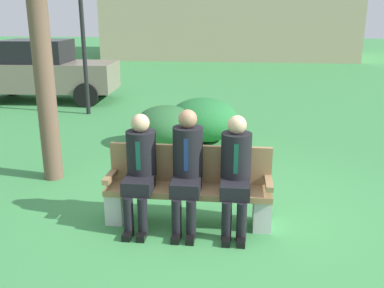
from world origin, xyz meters
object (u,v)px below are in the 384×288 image
park_bench (189,188)px  shrub_mid_lawn (203,120)px  parked_car_near (43,71)px  street_lamp (82,15)px  seated_man_middle (187,164)px  seated_man_right (236,168)px  seated_man_left (140,165)px  shrub_near_bench (167,126)px

park_bench → shrub_mid_lawn: bearing=92.0°
park_bench → parked_car_near: size_ratio=0.48×
street_lamp → seated_man_middle: bearing=-60.5°
seated_man_right → shrub_mid_lawn: 3.56m
seated_man_left → seated_man_right: bearing=0.1°
seated_man_middle → shrub_mid_lawn: size_ratio=1.02×
park_bench → shrub_near_bench: park_bench is taller
seated_man_right → shrub_near_bench: 3.39m
seated_man_right → parked_car_near: size_ratio=0.33×
park_bench → shrub_near_bench: size_ratio=1.59×
seated_man_middle → parked_car_near: (-4.86, 6.93, 0.08)m
seated_man_middle → shrub_mid_lawn: seated_man_middle is taller
park_bench → seated_man_right: (0.54, -0.12, 0.31)m
park_bench → shrub_mid_lawn: park_bench is taller
shrub_near_bench → seated_man_middle: bearing=-76.3°
seated_man_left → shrub_mid_lawn: seated_man_left is taller
shrub_near_bench → parked_car_near: parked_car_near is taller
seated_man_left → shrub_near_bench: (-0.22, 3.11, -0.35)m
park_bench → street_lamp: street_lamp is taller
seated_man_middle → shrub_near_bench: 3.22m
parked_car_near → park_bench: bearing=-54.5°
seated_man_middle → shrub_near_bench: (-0.76, 3.11, -0.38)m
seated_man_left → street_lamp: 6.28m
shrub_near_bench → shrub_mid_lawn: bearing=29.8°
seated_man_left → seated_man_middle: bearing=0.6°
park_bench → shrub_mid_lawn: size_ratio=1.42×
seated_man_left → parked_car_near: (-4.32, 6.94, 0.11)m
seated_man_middle → street_lamp: bearing=119.5°
parked_car_near → street_lamp: (1.75, -1.44, 1.49)m
shrub_near_bench → shrub_mid_lawn: 0.75m
seated_man_right → parked_car_near: parked_car_near is taller
seated_man_left → seated_man_middle: (0.54, 0.01, 0.03)m
seated_man_right → street_lamp: bearing=123.6°
parked_car_near → seated_man_right: bearing=-52.1°
seated_man_right → parked_car_near: 8.79m
shrub_mid_lawn → park_bench: bearing=-88.0°
seated_man_right → shrub_mid_lawn: (-0.65, 3.48, -0.31)m
seated_man_left → parked_car_near: 8.17m
street_lamp → shrub_near_bench: bearing=-45.4°
seated_man_middle → parked_car_near: parked_car_near is taller
park_bench → seated_man_left: 0.63m
seated_man_left → street_lamp: street_lamp is taller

